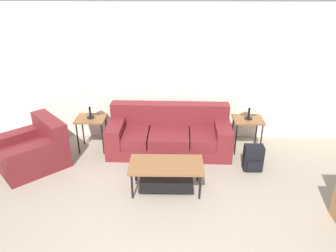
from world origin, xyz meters
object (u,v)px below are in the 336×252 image
(side_table_right, at_px, (248,123))
(table_lamp_right, at_px, (251,99))
(armchair, at_px, (33,151))
(backpack, at_px, (253,158))
(coffee_table, at_px, (166,171))
(table_lamp_left, at_px, (88,98))
(side_table_left, at_px, (91,121))
(couch, at_px, (169,135))

(side_table_right, height_order, table_lamp_right, table_lamp_right)
(armchair, xyz_separation_m, backpack, (3.76, -0.09, -0.06))
(coffee_table, height_order, table_lamp_right, table_lamp_right)
(armchair, distance_m, table_lamp_left, 1.31)
(side_table_left, distance_m, side_table_right, 2.88)
(armchair, height_order, coffee_table, armchair)
(coffee_table, bearing_deg, side_table_right, 40.71)
(table_lamp_right, bearing_deg, side_table_right, -146.31)
(couch, distance_m, armchair, 2.41)
(table_lamp_right, bearing_deg, coffee_table, -139.29)
(armchair, bearing_deg, table_lamp_right, 8.95)
(armchair, height_order, side_table_left, armchair)
(side_table_left, bearing_deg, side_table_right, 0.00)
(side_table_left, height_order, table_lamp_right, table_lamp_right)
(couch, relative_size, backpack, 4.97)
(armchair, xyz_separation_m, table_lamp_left, (0.89, 0.59, 0.76))
(armchair, bearing_deg, side_table_left, 33.71)
(couch, distance_m, backpack, 1.59)
(table_lamp_left, distance_m, table_lamp_right, 2.88)
(armchair, relative_size, backpack, 3.07)
(couch, height_order, armchair, couch)
(side_table_left, xyz_separation_m, side_table_right, (2.88, 0.00, 0.00))
(side_table_left, distance_m, table_lamp_right, 2.92)
(coffee_table, bearing_deg, backpack, 21.70)
(couch, bearing_deg, coffee_table, -91.33)
(side_table_right, bearing_deg, couch, 179.52)
(side_table_right, height_order, backpack, side_table_right)
(side_table_left, bearing_deg, table_lamp_left, 153.43)
(armchair, relative_size, table_lamp_right, 2.76)
(coffee_table, xyz_separation_m, table_lamp_right, (1.47, 1.26, 0.70))
(coffee_table, bearing_deg, armchair, 163.78)
(side_table_left, bearing_deg, backpack, -13.40)
(side_table_right, bearing_deg, armchair, -171.05)
(coffee_table, xyz_separation_m, side_table_right, (1.47, 1.26, 0.23))
(table_lamp_right, bearing_deg, side_table_left, -180.00)
(coffee_table, bearing_deg, table_lamp_right, 40.71)
(backpack, bearing_deg, side_table_left, 166.60)
(side_table_right, bearing_deg, table_lamp_right, 33.69)
(side_table_right, distance_m, table_lamp_right, 0.47)
(couch, xyz_separation_m, table_lamp_right, (1.44, -0.01, 0.74))
(armchair, distance_m, side_table_left, 1.11)
(coffee_table, height_order, side_table_right, side_table_right)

